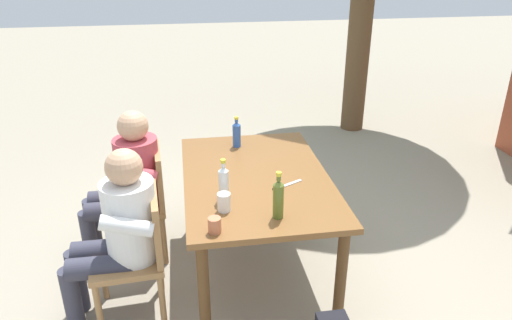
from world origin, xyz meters
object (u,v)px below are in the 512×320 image
object	(u,v)px
cup_white	(224,202)
table_knife	(285,185)
person_in_white_shirt	(119,229)
person_in_plaid_shirt	(128,179)
chair_near_right	(140,249)
dining_table	(256,188)
cup_terracotta	(215,225)
chair_near_left	(145,197)
bottle_blue	(237,134)
bottle_clear	(224,183)
bottle_olive	(278,198)

from	to	relation	value
cup_white	table_knife	world-z (taller)	cup_white
person_in_white_shirt	person_in_plaid_shirt	distance (m)	0.68
chair_near_right	person_in_white_shirt	xyz separation A→B (m)	(0.01, -0.11, 0.17)
dining_table	cup_terracotta	bearing A→B (deg)	-27.16
dining_table	chair_near_left	distance (m)	0.89
bottle_blue	bottle_clear	bearing A→B (deg)	-12.27
chair_near_right	person_in_plaid_shirt	distance (m)	0.71
person_in_plaid_shirt	bottle_clear	distance (m)	0.95
dining_table	person_in_plaid_shirt	distance (m)	0.97
chair_near_left	table_knife	distance (m)	1.14
dining_table	cup_terracotta	world-z (taller)	cup_terracotta
bottle_clear	cup_white	distance (m)	0.15
bottle_olive	cup_terracotta	world-z (taller)	bottle_olive
chair_near_left	dining_table	bearing A→B (deg)	66.50
chair_near_right	person_in_plaid_shirt	xyz separation A→B (m)	(-0.68, -0.11, 0.17)
person_in_white_shirt	bottle_blue	distance (m)	1.24
person_in_white_shirt	dining_table	bearing A→B (deg)	110.62
dining_table	person_in_white_shirt	size ratio (longest dim) A/B	1.29
person_in_white_shirt	table_knife	bearing A→B (deg)	98.49
chair_near_left	cup_terracotta	world-z (taller)	same
chair_near_right	chair_near_left	distance (m)	0.68
cup_terracotta	cup_white	xyz separation A→B (m)	(-0.23, 0.07, 0.01)
cup_terracotta	person_in_white_shirt	bearing A→B (deg)	-119.06
cup_terracotta	cup_white	world-z (taller)	cup_white
bottle_blue	bottle_olive	bearing A→B (deg)	5.73
chair_near_left	person_in_plaid_shirt	distance (m)	0.20
cup_white	person_in_white_shirt	bearing A→B (deg)	-97.83
cup_terracotta	person_in_plaid_shirt	bearing A→B (deg)	-150.32
person_in_plaid_shirt	chair_near_right	bearing A→B (deg)	9.17
bottle_blue	table_knife	xyz separation A→B (m)	(0.72, 0.23, -0.10)
bottle_clear	cup_terracotta	distance (m)	0.38
bottle_clear	table_knife	world-z (taller)	bottle_clear
dining_table	cup_terracotta	xyz separation A→B (m)	(0.66, -0.34, 0.14)
bottle_blue	bottle_olive	size ratio (longest dim) A/B	0.84
chair_near_right	person_in_white_shirt	size ratio (longest dim) A/B	0.74
chair_near_left	person_in_plaid_shirt	bearing A→B (deg)	-87.13
dining_table	table_knife	xyz separation A→B (m)	(0.18, 0.17, 0.10)
cup_terracotta	table_knife	xyz separation A→B (m)	(-0.48, 0.50, -0.04)
chair_near_left	bottle_blue	bearing A→B (deg)	104.66
chair_near_left	bottle_olive	size ratio (longest dim) A/B	2.96
cup_terracotta	cup_white	bearing A→B (deg)	161.83
bottle_clear	cup_terracotta	xyz separation A→B (m)	(0.36, -0.09, -0.07)
dining_table	person_in_plaid_shirt	size ratio (longest dim) A/B	1.29
chair_near_right	bottle_clear	world-z (taller)	bottle_clear
chair_near_right	bottle_clear	distance (m)	0.68
bottle_blue	cup_white	size ratio (longest dim) A/B	2.18
cup_white	table_knife	distance (m)	0.50
chair_near_right	bottle_blue	distance (m)	1.20
person_in_white_shirt	bottle_blue	world-z (taller)	person_in_white_shirt
bottle_olive	cup_terracotta	distance (m)	0.40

